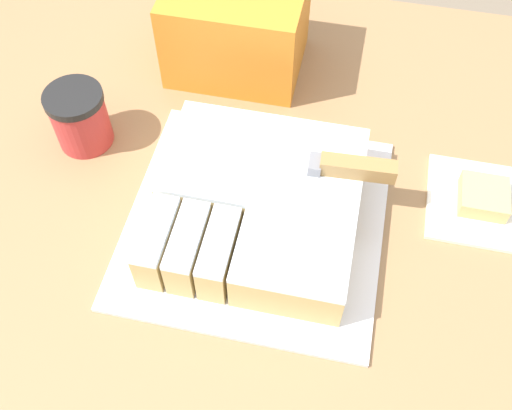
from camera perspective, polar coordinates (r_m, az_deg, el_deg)
countertop at (r=1.19m, az=-1.02°, el=-15.95°), size 1.40×1.10×0.94m
cake_board at (r=0.78m, az=-0.00°, el=-1.49°), size 0.33×0.33×0.01m
cake at (r=0.75m, az=0.23°, el=0.12°), size 0.25×0.25×0.07m
knife at (r=0.74m, az=7.14°, el=3.72°), size 0.27×0.04×0.02m
coffee_cup at (r=0.87m, az=-16.43°, el=7.97°), size 0.08×0.08×0.09m
paper_napkin at (r=0.85m, az=20.55°, el=0.16°), size 0.14×0.14×0.01m
brownie at (r=0.84m, az=20.85°, el=0.75°), size 0.06×0.06×0.02m
storage_box at (r=0.94m, az=-1.87°, el=16.54°), size 0.20×0.16×0.14m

